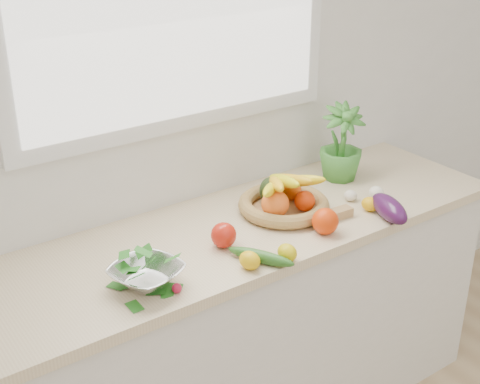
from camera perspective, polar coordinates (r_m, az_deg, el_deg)
back_wall at (r=2.44m, az=-5.39°, el=8.72°), size 4.50×0.02×2.70m
counter_cabinet at (r=2.63m, az=-1.17°, el=-12.44°), size 2.20×0.58×0.86m
countertop at (r=2.38m, az=-1.26°, el=-3.83°), size 2.24×0.62×0.04m
orange_loose at (r=2.36m, az=7.29°, el=-2.49°), size 0.11×0.11×0.09m
lemon_a at (r=2.14m, az=0.83°, el=-5.85°), size 0.07×0.09×0.06m
lemon_b at (r=2.19m, az=4.05°, el=-5.19°), size 0.06×0.07×0.06m
lemon_c at (r=2.56m, az=11.07°, el=-1.03°), size 0.08×0.09×0.06m
apple at (r=2.26m, az=-1.41°, el=-3.70°), size 0.11×0.11×0.09m
ginger at (r=2.49m, az=8.40°, el=-1.84°), size 0.11×0.05×0.03m
garlic_a at (r=2.66m, az=11.56°, el=-0.04°), size 0.06×0.06×0.05m
garlic_b at (r=2.63m, az=9.41°, el=-0.31°), size 0.06×0.06×0.04m
garlic_c at (r=2.44m, az=7.09°, el=-2.11°), size 0.06×0.06×0.05m
eggplant at (r=2.50m, az=12.61°, el=-1.39°), size 0.14×0.23×0.09m
cucumber at (r=2.18m, az=1.79°, el=-5.54°), size 0.15×0.23×0.04m
radish at (r=2.04m, az=-5.42°, el=-8.17°), size 0.04×0.04×0.03m
potted_herb at (r=2.77m, az=8.64°, el=4.10°), size 0.23×0.23×0.33m
fruit_basket at (r=2.49m, az=3.71°, el=-0.67°), size 0.40×0.40×0.18m
colander_with_spinach at (r=2.06m, az=-8.02°, el=-6.58°), size 0.27×0.27×0.12m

